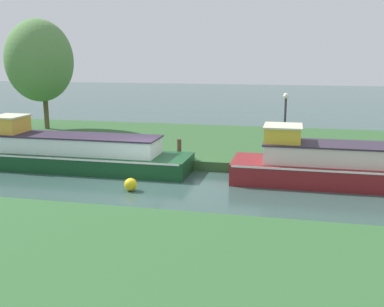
# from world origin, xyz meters

# --- Properties ---
(ground_plane) EXTENTS (120.00, 120.00, 0.00)m
(ground_plane) POSITION_xyz_m (0.00, 0.00, 0.00)
(ground_plane) COLOR #334F4A
(riverbank_far) EXTENTS (72.00, 10.00, 0.40)m
(riverbank_far) POSITION_xyz_m (0.00, 7.00, 0.20)
(riverbank_far) COLOR #305A2E
(riverbank_far) RESTS_ON ground_plane
(forest_barge) EXTENTS (10.38, 2.22, 2.17)m
(forest_barge) POSITION_xyz_m (-3.90, 1.20, 0.67)
(forest_barge) COLOR #144422
(forest_barge) RESTS_ON ground_plane
(maroon_narrowboat) EXTENTS (7.38, 2.30, 2.14)m
(maroon_narrowboat) POSITION_xyz_m (6.65, 1.20, 0.71)
(maroon_narrowboat) COLOR maroon
(maroon_narrowboat) RESTS_ON ground_plane
(willow_tree_left) EXTENTS (3.75, 4.03, 6.31)m
(willow_tree_left) POSITION_xyz_m (-9.04, 8.06, 4.38)
(willow_tree_left) COLOR brown
(willow_tree_left) RESTS_ON riverbank_far
(lamp_post) EXTENTS (0.24, 0.24, 2.72)m
(lamp_post) POSITION_xyz_m (4.92, 3.88, 2.12)
(lamp_post) COLOR #333338
(lamp_post) RESTS_ON riverbank_far
(mooring_post_near) EXTENTS (0.19, 0.19, 0.77)m
(mooring_post_near) POSITION_xyz_m (0.55, 2.69, 0.78)
(mooring_post_near) COLOR #4E3727
(mooring_post_near) RESTS_ON riverbank_far
(channel_buoy) EXTENTS (0.46, 0.46, 0.46)m
(channel_buoy) POSITION_xyz_m (-0.21, -1.27, 0.23)
(channel_buoy) COLOR yellow
(channel_buoy) RESTS_ON ground_plane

